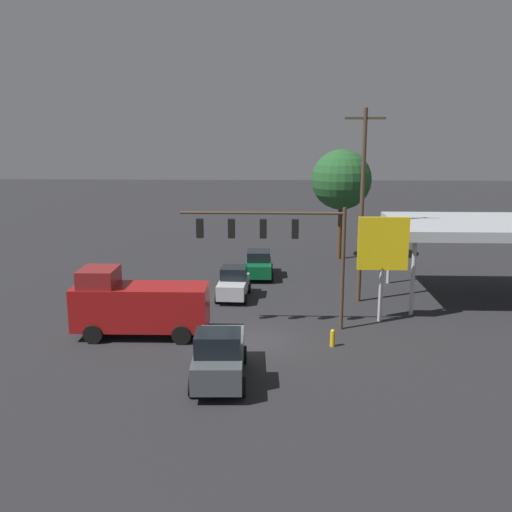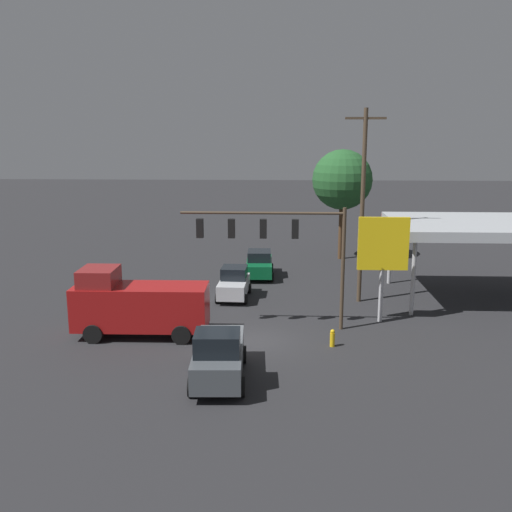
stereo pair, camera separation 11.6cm
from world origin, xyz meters
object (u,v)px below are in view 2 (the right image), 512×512
object	(u,v)px
sedan_far	(259,264)
fire_hydrant	(332,338)
pickup_parked	(219,355)
delivery_truck	(138,304)
street_tree	(342,180)
utility_pole	(362,203)
hatchback_crossing	(234,283)
price_sign	(383,248)
traffic_signal_assembly	(276,237)

from	to	relation	value
sedan_far	fire_hydrant	bearing A→B (deg)	15.14
pickup_parked	delivery_truck	bearing A→B (deg)	-140.28
street_tree	pickup_parked	bearing A→B (deg)	72.70
utility_pole	hatchback_crossing	xyz separation A→B (m)	(7.84, -0.41, -5.20)
utility_pole	price_sign	xyz separation A→B (m)	(-0.66, 3.84, -1.96)
street_tree	delivery_truck	bearing A→B (deg)	57.14
price_sign	street_tree	xyz separation A→B (m)	(0.60, -16.10, 2.35)
street_tree	fire_hydrant	world-z (taller)	street_tree
pickup_parked	traffic_signal_assembly	bearing A→B (deg)	158.35
sedan_far	fire_hydrant	xyz separation A→B (m)	(-4.11, 13.73, -0.51)
pickup_parked	street_tree	bearing A→B (deg)	160.21
price_sign	delivery_truck	world-z (taller)	price_sign
traffic_signal_assembly	street_tree	bearing A→B (deg)	-106.57
hatchback_crossing	street_tree	distance (m)	15.30
fire_hydrant	delivery_truck	bearing A→B (deg)	-6.37
delivery_truck	fire_hydrant	world-z (taller)	delivery_truck
hatchback_crossing	fire_hydrant	world-z (taller)	hatchback_crossing
hatchback_crossing	utility_pole	bearing A→B (deg)	89.40
pickup_parked	sedan_far	xyz separation A→B (m)	(-1.04, -17.84, -0.16)
delivery_truck	sedan_far	bearing A→B (deg)	-115.37
price_sign	pickup_parked	world-z (taller)	price_sign
utility_pole	price_sign	world-z (taller)	utility_pole
sedan_far	hatchback_crossing	distance (m)	5.68
utility_pole	sedan_far	bearing A→B (deg)	-42.58
traffic_signal_assembly	utility_pole	bearing A→B (deg)	-134.58
street_tree	utility_pole	bearing A→B (deg)	89.72
traffic_signal_assembly	sedan_far	world-z (taller)	traffic_signal_assembly
delivery_truck	street_tree	bearing A→B (deg)	-123.68
price_sign	fire_hydrant	bearing A→B (deg)	53.17
street_tree	fire_hydrant	xyz separation A→B (m)	(2.38, 20.08, -6.11)
delivery_truck	fire_hydrant	xyz separation A→B (m)	(-9.88, 1.10, -1.26)
traffic_signal_assembly	fire_hydrant	xyz separation A→B (m)	(-2.82, 2.60, -4.53)
utility_pole	traffic_signal_assembly	bearing A→B (deg)	45.42
hatchback_crossing	price_sign	bearing A→B (deg)	65.81
traffic_signal_assembly	utility_pole	world-z (taller)	utility_pole
sedan_far	utility_pole	bearing A→B (deg)	45.89
sedan_far	delivery_truck	xyz separation A→B (m)	(5.77, 12.63, 0.74)
utility_pole	sedan_far	world-z (taller)	utility_pole
pickup_parked	delivery_truck	world-z (taller)	delivery_truck
fire_hydrant	hatchback_crossing	bearing A→B (deg)	-56.17
utility_pole	pickup_parked	distance (m)	14.95
traffic_signal_assembly	pickup_parked	size ratio (longest dim) A/B	1.62
pickup_parked	street_tree	xyz separation A→B (m)	(-7.53, -24.19, 5.44)
utility_pole	price_sign	size ratio (longest dim) A/B	2.00
price_sign	hatchback_crossing	xyz separation A→B (m)	(8.50, -4.25, -3.24)
sedan_far	delivery_truck	world-z (taller)	delivery_truck
traffic_signal_assembly	fire_hydrant	distance (m)	5.94
delivery_truck	street_tree	distance (m)	23.11
pickup_parked	street_tree	world-z (taller)	street_tree
sedan_far	fire_hydrant	world-z (taller)	sedan_far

